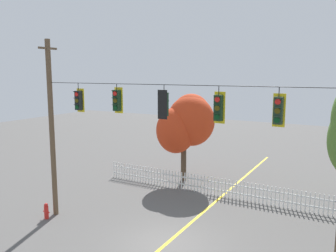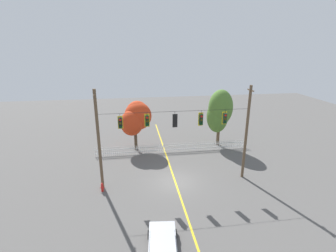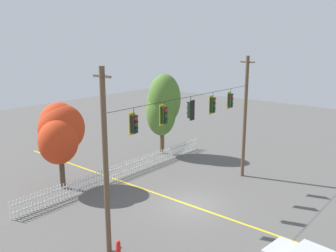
{
  "view_description": "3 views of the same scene",
  "coord_description": "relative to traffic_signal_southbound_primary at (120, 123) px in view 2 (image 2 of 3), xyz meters",
  "views": [
    {
      "loc": [
        7.02,
        -12.36,
        7.35
      ],
      "look_at": [
        -0.81,
        1.61,
        4.9
      ],
      "focal_mm": 37.46,
      "sensor_mm": 36.0,
      "label": 1
    },
    {
      "loc": [
        -3.76,
        -20.58,
        12.35
      ],
      "look_at": [
        -0.52,
        1.11,
        5.21
      ],
      "focal_mm": 26.87,
      "sensor_mm": 36.0,
      "label": 2
    },
    {
      "loc": [
        -17.16,
        -12.49,
        10.09
      ],
      "look_at": [
        -0.65,
        1.25,
        5.02
      ],
      "focal_mm": 39.32,
      "sensor_mm": 36.0,
      "label": 3
    }
  ],
  "objects": [
    {
      "name": "traffic_signal_eastbound_side",
      "position": [
        4.66,
        -0.02,
        0.02
      ],
      "size": [
        0.43,
        0.38,
        1.39
      ],
      "color": "black"
    },
    {
      "name": "traffic_signal_westbound_side",
      "position": [
        2.26,
        0.0,
        0.09
      ],
      "size": [
        0.43,
        0.38,
        1.3
      ],
      "color": "black"
    },
    {
      "name": "traffic_signal_northbound_secondary",
      "position": [
        7.02,
        0.0,
        -0.01
      ],
      "size": [
        0.43,
        0.38,
        1.43
      ],
      "color": "black"
    },
    {
      "name": "lane_centerline_stripe",
      "position": [
        4.75,
        -0.01,
        -6.05
      ],
      "size": [
        0.16,
        36.0,
        0.01
      ],
      "primitive_type": "cube",
      "color": "gold",
      "rests_on": "ground"
    },
    {
      "name": "traffic_signal_southbound_primary",
      "position": [
        0.0,
        0.0,
        0.0
      ],
      "size": [
        0.43,
        0.38,
        1.38
      ],
      "color": "black"
    },
    {
      "name": "autumn_maple_near_fence",
      "position": [
        1.47,
        8.57,
        -2.01
      ],
      "size": [
        3.75,
        3.36,
        5.95
      ],
      "color": "#473828",
      "rests_on": "ground"
    },
    {
      "name": "signal_support_span",
      "position": [
        4.75,
        -0.01,
        -1.48
      ],
      "size": [
        13.56,
        1.1,
        8.97
      ],
      "color": "brown",
      "rests_on": "ground"
    },
    {
      "name": "ground",
      "position": [
        4.75,
        -0.01,
        -6.05
      ],
      "size": [
        80.0,
        80.0,
        0.0
      ],
      "primitive_type": "plane",
      "color": "#565451"
    },
    {
      "name": "traffic_signal_northbound_primary",
      "position": [
        9.21,
        0.0,
        0.0
      ],
      "size": [
        0.43,
        0.38,
        1.4
      ],
      "color": "black"
    },
    {
      "name": "fire_hydrant",
      "position": [
        -1.88,
        -0.66,
        -5.65
      ],
      "size": [
        0.38,
        0.22,
        0.82
      ],
      "color": "red",
      "rests_on": "ground"
    },
    {
      "name": "autumn_maple_mid",
      "position": [
        11.67,
        8.19,
        -1.62
      ],
      "size": [
        3.12,
        2.99,
        7.21
      ],
      "color": "brown",
      "rests_on": "ground"
    },
    {
      "name": "parked_car",
      "position": [
        2.49,
        -8.38,
        -5.45
      ],
      "size": [
        2.25,
        4.33,
        1.15
      ],
      "color": "#B7BABF",
      "rests_on": "ground"
    },
    {
      "name": "white_picket_fence",
      "position": [
        5.75,
        6.77,
        -5.49
      ],
      "size": [
        18.25,
        0.06,
        1.11
      ],
      "color": "white",
      "rests_on": "ground"
    }
  ]
}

